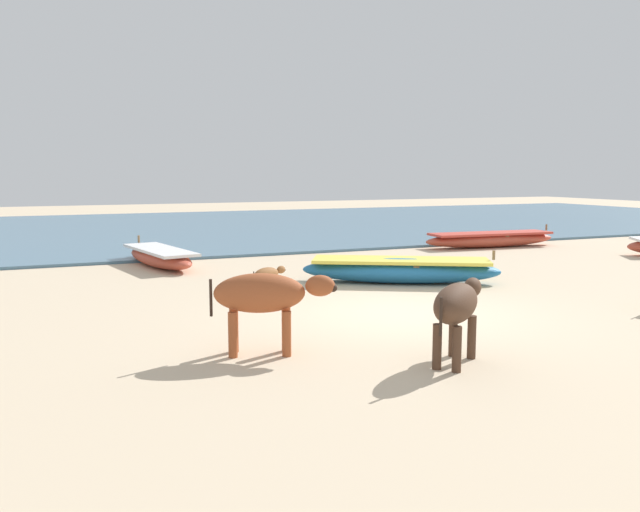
% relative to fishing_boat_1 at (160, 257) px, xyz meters
% --- Properties ---
extents(ground, '(80.00, 80.00, 0.00)m').
position_rel_fishing_boat_1_xyz_m(ground, '(2.80, -7.20, -0.25)').
color(ground, beige).
extents(sea_water, '(60.00, 20.00, 0.08)m').
position_rel_fishing_boat_1_xyz_m(sea_water, '(2.80, 10.86, -0.21)').
color(sea_water, slate).
rests_on(sea_water, ground).
extents(fishing_boat_1, '(1.53, 3.68, 0.65)m').
position_rel_fishing_boat_1_xyz_m(fishing_boat_1, '(0.00, 0.00, 0.00)').
color(fishing_boat_1, '#B74733').
rests_on(fishing_boat_1, ground).
extents(fishing_boat_3, '(4.66, 1.33, 0.67)m').
position_rel_fishing_boat_1_xyz_m(fishing_boat_3, '(10.39, 0.13, 0.01)').
color(fishing_boat_3, '#B74733').
rests_on(fishing_boat_3, ground).
extents(fishing_boat_5, '(4.24, 3.03, 0.73)m').
position_rel_fishing_boat_1_xyz_m(fishing_boat_5, '(4.33, -4.55, 0.04)').
color(fishing_boat_5, '#1E669E').
rests_on(fishing_boat_5, ground).
extents(cow_adult_rust, '(1.62, 0.86, 1.07)m').
position_rel_fishing_boat_1_xyz_m(cow_adult_rust, '(-0.14, -8.65, 0.52)').
color(cow_adult_rust, '#9E4C28').
rests_on(cow_adult_rust, ground).
extents(calf_near_brown, '(0.83, 0.56, 0.57)m').
position_rel_fishing_boat_1_xyz_m(calf_near_brown, '(1.18, -4.93, 0.16)').
color(calf_near_brown, brown).
rests_on(calf_near_brown, ground).
extents(cow_second_adult_dark, '(1.38, 1.18, 1.01)m').
position_rel_fishing_boat_1_xyz_m(cow_second_adult_dark, '(1.94, -9.97, 0.48)').
color(cow_second_adult_dark, '#4C3323').
rests_on(cow_second_adult_dark, ground).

